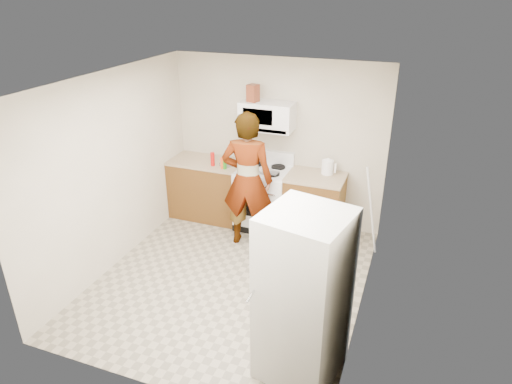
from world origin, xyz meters
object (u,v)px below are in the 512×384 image
at_px(microwave, 267,116).
at_px(person, 247,181).
at_px(gas_range, 264,197).
at_px(saucepan, 252,159).
at_px(kettle, 328,167).
at_px(fridge, 303,297).

relative_size(microwave, person, 0.39).
xyz_separation_m(gas_range, saucepan, (-0.24, 0.12, 0.53)).
xyz_separation_m(person, saucepan, (-0.19, 0.67, 0.05)).
height_order(kettle, saucepan, kettle).
height_order(person, kettle, person).
height_order(gas_range, microwave, microwave).
relative_size(gas_range, fridge, 0.66).
bearing_deg(kettle, fridge, -92.48).
distance_m(gas_range, microwave, 1.22).
relative_size(person, fridge, 1.14).
bearing_deg(person, kettle, -152.63).
bearing_deg(saucepan, microwave, 1.22).
distance_m(fridge, saucepan, 3.12).
bearing_deg(fridge, saucepan, 131.56).
height_order(fridge, saucepan, fridge).
xyz_separation_m(fridge, kettle, (-0.39, 2.74, 0.19)).
bearing_deg(person, gas_range, -103.47).
relative_size(person, saucepan, 8.84).
distance_m(person, fridge, 2.44).
bearing_deg(gas_range, fridge, -63.41).
height_order(gas_range, fridge, fridge).
bearing_deg(microwave, fridge, -64.50).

